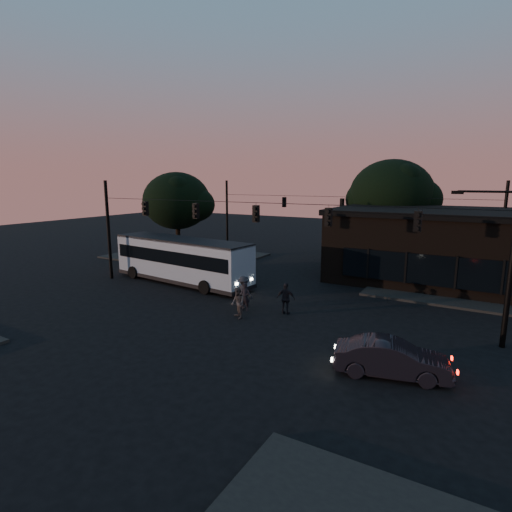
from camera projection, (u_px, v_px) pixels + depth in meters
The scene contains 14 objects.
ground at pixel (218, 323), 21.23m from camera, with size 120.00×120.00×0.00m, color black.
sidewalk_far_right at pixel (482, 291), 27.19m from camera, with size 14.00×10.00×0.15m, color black.
sidewalk_far_left at pixel (186, 256), 40.03m from camera, with size 14.00×10.00×0.15m, color black.
building at pixel (440, 245), 29.86m from camera, with size 15.40×10.41×5.40m.
tree_behind at pixel (391, 195), 36.80m from camera, with size 7.60×7.60×9.43m.
tree_left at pixel (177, 201), 38.16m from camera, with size 6.40×6.40×8.30m.
signal_rig_near at pixel (256, 232), 23.80m from camera, with size 26.24×0.30×7.50m.
signal_rig_far at pixel (342, 216), 37.44m from camera, with size 26.24×0.30×7.50m.
bus at pixel (182, 258), 29.43m from camera, with size 11.90×3.83×3.29m.
car at pixel (392, 358), 15.42m from camera, with size 1.51×4.33×1.43m, color black.
pedestrian_a at pixel (245, 297), 23.22m from camera, with size 0.60×0.40×1.65m, color black.
pedestrian_b at pixel (238, 303), 21.89m from camera, with size 0.84×0.65×1.73m, color #403B3A.
pedestrian_c at pixel (286, 299), 22.54m from camera, with size 1.07×0.45×1.83m, color black.
pedestrian_d at pixel (244, 292), 23.78m from camera, with size 1.23×0.71×1.91m, color black.
Camera 1 is at (11.89, -16.45, 7.47)m, focal length 28.00 mm.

